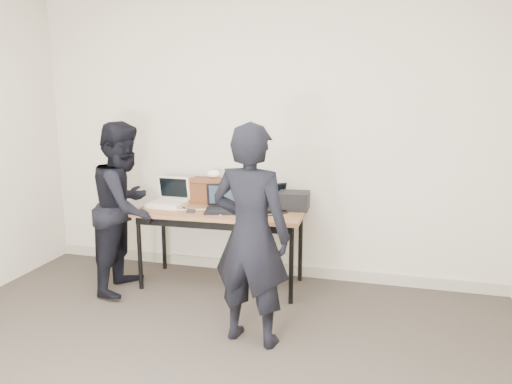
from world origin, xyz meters
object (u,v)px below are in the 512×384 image
(laptop_beige, at_px, (169,200))
(leather_satchel, at_px, (210,190))
(laptop_right, at_px, (274,203))
(person_observer, at_px, (125,207))
(person_typist, at_px, (251,236))
(desk, at_px, (221,216))
(laptop_center, at_px, (223,205))
(equipment_box, at_px, (294,201))

(laptop_beige, height_order, leather_satchel, laptop_beige)
(laptop_right, distance_m, person_observer, 1.34)
(leather_satchel, relative_size, person_typist, 0.23)
(desk, bearing_deg, person_observer, -163.22)
(laptop_center, xyz_separation_m, person_typist, (0.51, -0.90, 0.02))
(laptop_right, xyz_separation_m, person_observer, (-1.26, -0.44, -0.01))
(laptop_center, height_order, person_observer, person_observer)
(laptop_beige, height_order, laptop_right, laptop_beige)
(desk, bearing_deg, laptop_beige, 174.75)
(laptop_center, xyz_separation_m, equipment_box, (0.60, 0.22, 0.03))
(equipment_box, bearing_deg, laptop_right, -173.18)
(person_typist, relative_size, person_observer, 1.04)
(person_observer, bearing_deg, desk, -76.11)
(leather_satchel, bearing_deg, person_typist, -57.69)
(laptop_right, bearing_deg, equipment_box, -30.51)
(laptop_beige, height_order, person_observer, person_observer)
(leather_satchel, distance_m, person_observer, 0.80)
(desk, relative_size, laptop_right, 3.70)
(laptop_center, xyz_separation_m, person_observer, (-0.83, -0.24, -0.01))
(leather_satchel, bearing_deg, desk, -51.38)
(person_typist, bearing_deg, equipment_box, -85.49)
(laptop_beige, bearing_deg, person_typist, -40.44)
(laptop_right, distance_m, equipment_box, 0.18)
(desk, height_order, laptop_right, laptop_right)
(desk, relative_size, person_observer, 1.00)
(desk, distance_m, leather_satchel, 0.34)
(laptop_beige, xyz_separation_m, laptop_right, (0.98, 0.14, -0.00))
(laptop_right, bearing_deg, laptop_center, 167.28)
(laptop_beige, bearing_deg, equipment_box, 9.40)
(desk, relative_size, leather_satchel, 4.21)
(laptop_center, height_order, person_typist, person_typist)
(laptop_right, bearing_deg, desk, 163.20)
(equipment_box, relative_size, person_observer, 0.18)
(desk, xyz_separation_m, equipment_box, (0.63, 0.19, 0.14))
(leather_satchel, bearing_deg, laptop_center, -50.24)
(laptop_center, bearing_deg, person_observer, -177.44)
(desk, distance_m, laptop_center, 0.12)
(desk, xyz_separation_m, person_observer, (-0.80, -0.27, 0.10))
(laptop_beige, relative_size, equipment_box, 1.19)
(equipment_box, xyz_separation_m, person_observer, (-1.43, -0.46, -0.04))
(leather_satchel, bearing_deg, equipment_box, -2.26)
(laptop_beige, distance_m, person_typist, 1.43)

